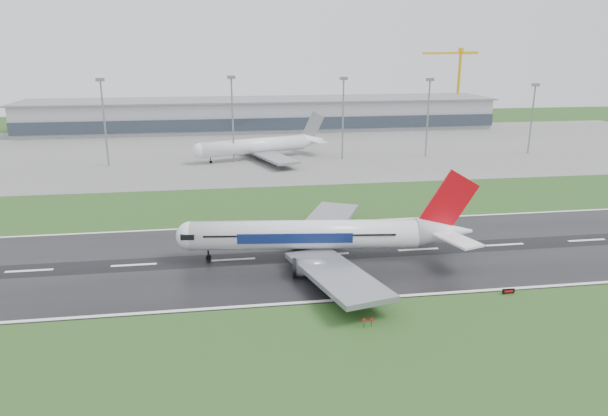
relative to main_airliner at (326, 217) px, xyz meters
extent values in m
plane|color=#214519|center=(1.07, 2.28, -9.08)|extent=(520.00, 520.00, 0.00)
cube|color=black|center=(1.07, 2.28, -9.03)|extent=(400.00, 45.00, 0.10)
cube|color=slate|center=(1.07, 127.28, -9.04)|extent=(400.00, 130.00, 0.08)
cube|color=#91939C|center=(1.07, 187.28, -1.58)|extent=(240.00, 36.00, 15.00)
cylinder|color=gray|center=(-61.94, 102.28, 6.14)|extent=(0.64, 0.64, 30.46)
cylinder|color=gray|center=(-16.04, 102.28, 6.39)|extent=(0.64, 0.64, 30.95)
cylinder|color=gray|center=(25.88, 102.28, 6.01)|extent=(0.64, 0.64, 30.20)
cylinder|color=gray|center=(59.85, 102.28, 5.65)|extent=(0.64, 0.64, 29.46)
cylinder|color=gray|center=(103.81, 102.28, 4.42)|extent=(0.64, 0.64, 27.01)
camera|label=1|loc=(-20.14, -105.28, 33.71)|focal=32.60mm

